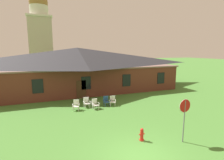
# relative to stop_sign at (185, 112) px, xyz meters

# --- Properties ---
(ground_plane) EXTENTS (200.00, 200.00, 0.00)m
(ground_plane) POSITION_rel_stop_sign_xyz_m (-3.18, -0.37, -1.89)
(ground_plane) COLOR #477F33
(brick_building) EXTENTS (26.66, 10.40, 5.82)m
(brick_building) POSITION_rel_stop_sign_xyz_m (-3.18, 16.94, 1.07)
(brick_building) COLOR brown
(brick_building) RESTS_ON ground
(dome_tower) EXTENTS (5.18, 5.18, 18.50)m
(dome_tower) POSITION_rel_stop_sign_xyz_m (-7.92, 35.46, 6.53)
(dome_tower) COLOR #BCB29E
(dome_tower) RESTS_ON ground
(stop_sign) EXTENTS (0.81, 0.07, 2.66)m
(stop_sign) POSITION_rel_stop_sign_xyz_m (0.00, 0.00, 0.00)
(stop_sign) COLOR slate
(stop_sign) RESTS_ON ground
(lawn_chair_by_porch) EXTENTS (0.75, 0.80, 0.96)m
(lawn_chair_by_porch) POSITION_rel_stop_sign_xyz_m (-5.01, 8.10, -1.40)
(lawn_chair_by_porch) COLOR silver
(lawn_chair_by_porch) RESTS_ON ground
(lawn_chair_near_door) EXTENTS (0.66, 0.69, 0.96)m
(lawn_chair_near_door) POSITION_rel_stop_sign_xyz_m (-3.92, 8.62, -1.40)
(lawn_chair_near_door) COLOR white
(lawn_chair_near_door) RESTS_ON ground
(lawn_chair_left_end) EXTENTS (0.68, 0.71, 0.96)m
(lawn_chair_left_end) POSITION_rel_stop_sign_xyz_m (-3.28, 7.85, -1.40)
(lawn_chair_left_end) COLOR white
(lawn_chair_left_end) RESTS_ON ground
(lawn_chair_middle) EXTENTS (0.65, 0.68, 0.96)m
(lawn_chair_middle) POSITION_rel_stop_sign_xyz_m (-1.96, 8.43, -1.40)
(lawn_chair_middle) COLOR #2D5693
(lawn_chair_middle) RESTS_ON ground
(lawn_chair_right_end) EXTENTS (0.77, 0.82, 0.96)m
(lawn_chair_right_end) POSITION_rel_stop_sign_xyz_m (-1.36, 8.22, -1.40)
(lawn_chair_right_end) COLOR white
(lawn_chair_right_end) RESTS_ON ground
(fire_hydrant) EXTENTS (0.36, 0.28, 0.79)m
(fire_hydrant) POSITION_rel_stop_sign_xyz_m (-2.23, 1.02, -1.52)
(fire_hydrant) COLOR red
(fire_hydrant) RESTS_ON ground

